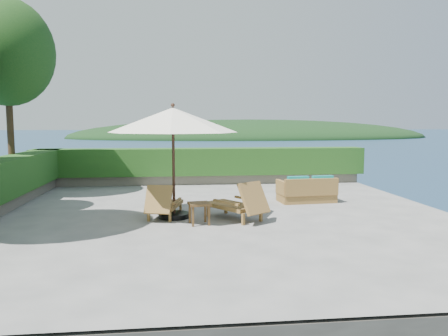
{
  "coord_description": "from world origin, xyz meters",
  "views": [
    {
      "loc": [
        -0.99,
        -10.8,
        2.33
      ],
      "look_at": [
        0.3,
        0.8,
        1.1
      ],
      "focal_mm": 35.0,
      "sensor_mm": 36.0,
      "label": 1
    }
  ],
  "objects": [
    {
      "name": "lounge_left",
      "position": [
        -1.29,
        -0.23,
        0.36
      ],
      "size": [
        0.94,
        1.59,
        0.86
      ],
      "rotation": [
        0.0,
        0.0,
        -0.23
      ],
      "color": "olive",
      "rests_on": "ground"
    },
    {
      "name": "offshore_island",
      "position": [
        25.0,
        140.0,
        -3.0
      ],
      "size": [
        126.0,
        57.6,
        12.6
      ],
      "primitive_type": "ellipsoid",
      "color": "black",
      "rests_on": "ocean"
    },
    {
      "name": "foundation",
      "position": [
        0.0,
        0.0,
        -1.55
      ],
      "size": [
        12.0,
        12.0,
        3.0
      ],
      "primitive_type": "cube",
      "color": "#5A5347",
      "rests_on": "ocean"
    },
    {
      "name": "tree_far",
      "position": [
        -6.0,
        3.2,
        4.4
      ],
      "size": [
        2.8,
        2.8,
        6.03
      ],
      "color": "#3C2A17",
      "rests_on": "ground"
    },
    {
      "name": "ground",
      "position": [
        0.0,
        0.0,
        0.0
      ],
      "size": [
        12.0,
        12.0,
        0.0
      ],
      "primitive_type": "plane",
      "color": "gray",
      "rests_on": "ground"
    },
    {
      "name": "ocean",
      "position": [
        0.0,
        0.0,
        -3.0
      ],
      "size": [
        600.0,
        600.0,
        0.0
      ],
      "primitive_type": "plane",
      "color": "#182D4C",
      "rests_on": "ground"
    },
    {
      "name": "patio_umbrella",
      "position": [
        -1.04,
        -0.25,
        2.35
      ],
      "size": [
        3.21,
        3.21,
        2.78
      ],
      "rotation": [
        0.0,
        0.0,
        -0.03
      ],
      "color": "black",
      "rests_on": "ground"
    },
    {
      "name": "side_table",
      "position": [
        -0.47,
        -1.01,
        0.41
      ],
      "size": [
        0.54,
        0.54,
        0.5
      ],
      "rotation": [
        0.0,
        0.0,
        0.16
      ],
      "color": "brown",
      "rests_on": "ground"
    },
    {
      "name": "wicker_loveseat",
      "position": [
        2.81,
        1.44,
        0.31
      ],
      "size": [
        1.7,
        0.97,
        0.8
      ],
      "rotation": [
        0.0,
        0.0,
        0.08
      ],
      "color": "olive",
      "rests_on": "ground"
    },
    {
      "name": "planter_wall_far",
      "position": [
        0.0,
        5.6,
        0.18
      ],
      "size": [
        12.0,
        0.6,
        0.36
      ],
      "primitive_type": "cube",
      "color": "gray",
      "rests_on": "ground"
    },
    {
      "name": "hedge_far",
      "position": [
        0.0,
        5.6,
        0.85
      ],
      "size": [
        12.4,
        0.9,
        1.0
      ],
      "primitive_type": "cube",
      "color": "#184012",
      "rests_on": "planter_wall_far"
    },
    {
      "name": "lounge_right",
      "position": [
        0.48,
        -0.66,
        0.4
      ],
      "size": [
        1.51,
        1.75,
        0.96
      ],
      "rotation": [
        0.0,
        0.0,
        0.61
      ],
      "color": "olive",
      "rests_on": "ground"
    }
  ]
}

